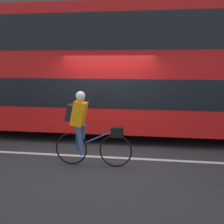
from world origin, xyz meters
TOP-DOWN VIEW (x-y plane):
  - ground_plane at (0.00, 0.00)m, footprint 80.00×80.00m
  - road_center_line at (0.00, -0.14)m, footprint 50.00×0.14m
  - sidewalk_curb at (0.00, 4.94)m, footprint 60.00×1.93m
  - bus at (0.58, 2.12)m, footprint 11.16×2.49m
  - cyclist_on_bike at (-0.21, -0.79)m, footprint 1.77×0.32m
  - trash_bin at (-2.71, 4.85)m, footprint 0.58×0.58m
  - street_sign_post at (-4.16, 4.84)m, footprint 0.36×0.09m

SIDE VIEW (x-z plane):
  - ground_plane at x=0.00m, z-range 0.00..0.00m
  - road_center_line at x=0.00m, z-range 0.00..0.01m
  - sidewalk_curb at x=0.00m, z-range 0.00..0.12m
  - trash_bin at x=-2.71m, z-range 0.12..1.09m
  - cyclist_on_bike at x=-0.21m, z-range 0.06..1.75m
  - street_sign_post at x=-4.16m, z-range 0.27..3.02m
  - bus at x=0.58m, z-range 0.22..4.16m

